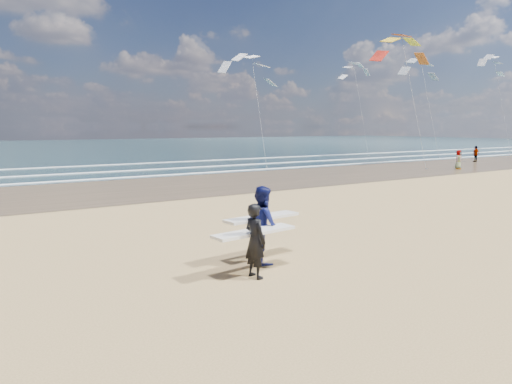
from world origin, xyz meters
TOP-DOWN VIEW (x-y plane):
  - wet_sand_strip at (20.00, 18.00)m, footprint 220.00×12.00m
  - ocean at (20.00, 72.00)m, footprint 220.00×100.00m
  - foam_breakers at (20.00, 28.10)m, footprint 220.00×11.70m
  - surfer_near at (-1.05, 0.58)m, footprint 2.24×1.07m
  - surfer_far at (-0.26, 1.44)m, footprint 2.24×1.28m
  - beachgoer_0 at (27.88, 14.57)m, footprint 0.85×0.63m
  - beachgoer_1 at (36.54, 18.40)m, footprint 0.96×0.45m
  - kite_0 at (26.06, 18.36)m, footprint 6.62×4.83m
  - kite_1 at (15.66, 26.40)m, footprint 5.94×4.75m
  - kite_2 at (39.28, 26.56)m, footprint 6.30×4.79m
  - kite_4 at (59.87, 29.60)m, footprint 5.96×4.76m
  - kite_5 at (35.01, 33.04)m, footprint 4.98×4.65m

SIDE VIEW (x-z plane):
  - wet_sand_strip at x=20.00m, z-range 0.00..0.01m
  - ocean at x=20.00m, z-range 0.00..0.02m
  - foam_breakers at x=20.00m, z-range 0.02..0.08m
  - beachgoer_0 at x=27.88m, z-range 0.00..1.58m
  - beachgoer_1 at x=36.54m, z-range 0.00..1.60m
  - surfer_near at x=-1.05m, z-range 0.02..1.77m
  - surfer_far at x=-0.26m, z-range 0.01..2.01m
  - kite_1 at x=15.66m, z-range 0.63..11.56m
  - kite_5 at x=35.01m, z-range 0.32..12.69m
  - kite_2 at x=39.28m, z-range 0.83..13.53m
  - kite_0 at x=26.06m, z-range 0.96..13.65m
  - kite_4 at x=59.87m, z-range 0.73..15.55m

